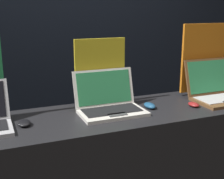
# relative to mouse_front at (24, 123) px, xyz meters

# --- Properties ---
(wall_back) EXTENTS (8.00, 0.05, 2.80)m
(wall_back) POSITION_rel_mouse_front_xyz_m (0.54, 1.24, 0.51)
(wall_back) COLOR black
(wall_back) RESTS_ON ground_plane
(display_counter) EXTENTS (2.06, 0.56, 0.88)m
(display_counter) POSITION_rel_mouse_front_xyz_m (0.54, 0.01, -0.45)
(display_counter) COLOR black
(display_counter) RESTS_ON ground_plane
(mouse_front) EXTENTS (0.07, 0.10, 0.03)m
(mouse_front) POSITION_rel_mouse_front_xyz_m (0.00, 0.00, 0.00)
(mouse_front) COLOR black
(mouse_front) RESTS_ON display_counter
(laptop_middle) EXTENTS (0.40, 0.30, 0.25)m
(laptop_middle) POSITION_rel_mouse_front_xyz_m (0.52, 0.04, 0.04)
(laptop_middle) COLOR silver
(laptop_middle) RESTS_ON display_counter
(mouse_middle) EXTENTS (0.06, 0.11, 0.03)m
(mouse_middle) POSITION_rel_mouse_front_xyz_m (0.79, 0.01, 0.00)
(mouse_middle) COLOR navy
(mouse_middle) RESTS_ON display_counter
(promo_stand_middle) EXTENTS (0.34, 0.07, 0.44)m
(promo_stand_middle) POSITION_rel_mouse_front_xyz_m (0.52, 0.20, 0.19)
(promo_stand_middle) COLOR black
(promo_stand_middle) RESTS_ON display_counter
(laptop_back) EXTENTS (0.38, 0.34, 0.27)m
(laptop_back) POSITION_rel_mouse_front_xyz_m (1.32, 0.00, 0.05)
(laptop_back) COLOR brown
(laptop_back) RESTS_ON display_counter
(mouse_back) EXTENTS (0.06, 0.09, 0.03)m
(mouse_back) POSITION_rel_mouse_front_xyz_m (1.07, -0.07, -0.00)
(mouse_back) COLOR maroon
(mouse_back) RESTS_ON display_counter
(promo_stand_back) EXTENTS (0.37, 0.07, 0.52)m
(promo_stand_back) POSITION_rel_mouse_front_xyz_m (1.32, 0.18, 0.23)
(promo_stand_back) COLOR black
(promo_stand_back) RESTS_ON display_counter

